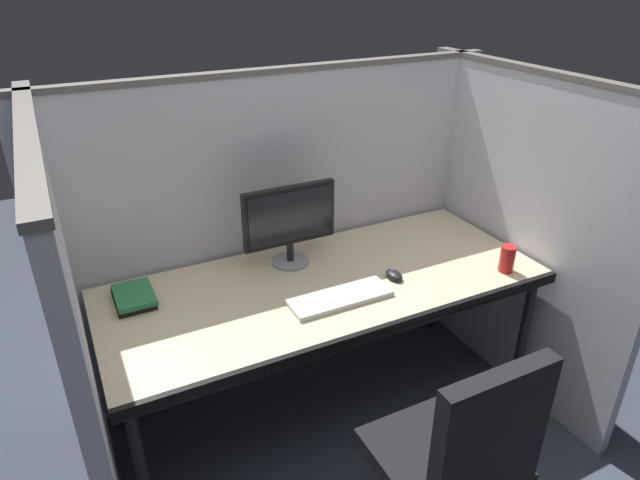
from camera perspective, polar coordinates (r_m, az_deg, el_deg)
ground_plane at (r=2.68m, az=3.61°, el=-21.06°), size 8.00×8.00×0.00m
cubicle_partition_rear at (r=2.73m, az=-3.72°, el=0.92°), size 2.21×0.06×1.57m
cubicle_partition_left at (r=2.10m, az=-23.43°, el=-10.42°), size 0.06×1.41×1.57m
cubicle_partition_right at (r=2.86m, az=19.55°, el=0.52°), size 0.06×1.41×1.57m
desk at (r=2.42m, az=0.67°, el=-5.45°), size 1.90×0.80×0.74m
monitor_center at (r=2.45m, az=-3.15°, el=2.05°), size 0.43×0.17×0.37m
keyboard_main at (r=2.28m, az=2.08°, el=-5.94°), size 0.43×0.15×0.02m
computer_mouse at (r=2.44m, az=7.62°, el=-3.57°), size 0.06×0.10×0.04m
book_stack at (r=2.38m, az=-18.60°, el=-5.57°), size 0.15×0.22×0.05m
soda_can at (r=2.59m, az=18.69°, el=-1.84°), size 0.07×0.07×0.12m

